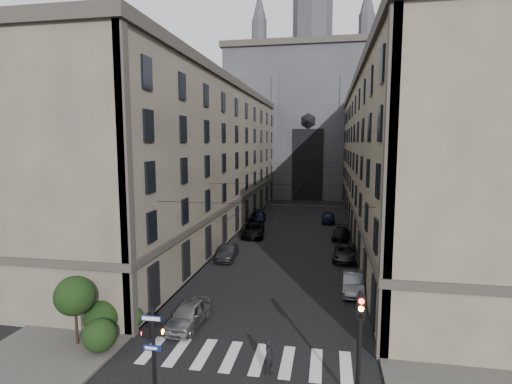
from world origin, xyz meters
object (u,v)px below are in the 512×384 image
Objects in this scene: car_right_near at (353,283)px; pedestrian_signal_left at (153,343)px; car_right_midfar at (341,234)px; car_left_far at (258,217)px; pedestrian at (269,357)px; gothic_tower at (311,113)px; car_left_midfar at (253,230)px; traffic_light_right at (360,336)px; car_right_midnear at (346,253)px; car_left_midnear at (227,252)px; car_right_far at (328,217)px; car_left_near at (189,314)px.

pedestrian_signal_left is at bearing -121.57° from car_right_near.
pedestrian_signal_left is at bearing -100.40° from car_right_midfar.
pedestrian reaches higher than car_left_far.
gothic_tower is 10.18× the size of car_left_midfar.
traffic_light_right is 1.11× the size of car_right_midfar.
car_right_midnear is at bearing 94.38° from car_right_near.
gothic_tower is 53.81m from car_right_midnear.
traffic_light_right is 40.84m from car_left_far.
pedestrian_signal_left reaches higher than car_right_midnear.
traffic_light_right is 22.51m from car_right_midnear.
car_left_midnear is 11.56m from car_right_midnear.
gothic_tower is at bearing 98.92° from car_right_near.
car_left_far is 10.07m from car_right_far.
gothic_tower is at bearing 87.26° from pedestrian_signal_left.
car_right_midnear reaches higher than car_left_midnear.
traffic_light_right is 40.52m from car_right_far.
car_left_midfar is 13.34m from car_right_midnear.
gothic_tower is 69.22m from car_left_near.
car_left_far is at bearing 150.02° from car_right_midfar.
car_right_midnear is (11.38, 2.03, 0.00)m from car_left_midnear.
traffic_light_right is 5.08m from pedestrian.
pedestrian is (-4.26, -28.96, 0.21)m from car_right_midfar.
car_left_near is at bearing -92.69° from car_left_far.
car_left_far is (-2.23, 39.57, -1.56)m from pedestrian_signal_left.
pedestrian_signal_left is (-3.51, -73.46, -15.48)m from gothic_tower.
car_right_near is 0.99× the size of car_right_far.
car_right_midnear is at bearing -84.19° from car_right_far.
car_right_midfar is at bearing 39.61° from car_left_midnear.
pedestrian reaches higher than car_right_far.
car_right_far is at bearing 60.89° from car_left_midnear.
car_left_midnear is at bearing 95.19° from pedestrian_signal_left.
car_right_near is at bearing -83.95° from car_right_midnear.
car_right_midfar is 9.79m from car_right_far.
gothic_tower reaches higher than car_right_midfar.
traffic_light_right reaches higher than car_right_midnear.
gothic_tower is 55.67m from car_left_midnear.
gothic_tower is 12.98× the size of car_left_near.
car_right_far reaches higher than car_right_midfar.
car_left_midnear is 0.93× the size of car_right_midfar.
pedestrian is (-4.11, 1.80, -2.40)m from traffic_light_right.
car_right_far is at bearing 79.99° from car_left_near.
car_right_near is at bearing -63.91° from car_left_midfar.
traffic_light_right reaches higher than car_left_midnear.
car_left_midfar reaches higher than car_left_near.
car_right_far is at bearing 97.14° from car_right_near.
car_left_midnear is at bearing -165.26° from car_right_midnear.
car_left_midnear is at bearing -115.33° from car_right_far.
car_left_far is 14.23m from car_right_midfar.
pedestrian_signal_left is at bearing 133.58° from pedestrian.
gothic_tower is 37.04m from car_right_far.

